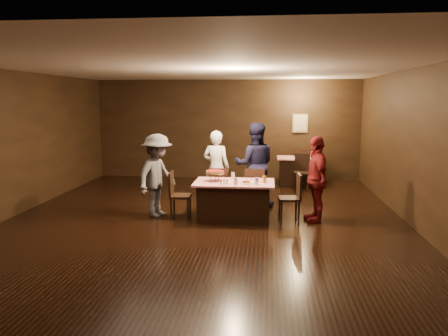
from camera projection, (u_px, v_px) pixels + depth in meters
The scene contains 23 objects.
room at pixel (203, 114), 8.31m from camera, with size 10.00×10.04×3.02m.
main_table at pixel (234, 200), 8.82m from camera, with size 1.60×1.00×0.77m, color #A70B16.
back_table at pixel (300, 171), 12.49m from camera, with size 1.30×0.90×0.77m, color red.
chair_far_left at pixel (219, 188), 9.58m from camera, with size 0.42×0.42×0.95m, color black.
chair_far_right at pixel (255, 189), 9.50m from camera, with size 0.42×0.42×0.95m, color black.
chair_end_left at pixel (181, 195), 8.91m from camera, with size 0.42×0.42×0.95m, color black.
chair_end_right at pixel (289, 197), 8.69m from camera, with size 0.42×0.42×0.95m, color black.
chair_back_near at pixel (302, 172), 11.79m from camera, with size 0.42×0.42×0.95m, color black.
chair_back_far at pixel (298, 165), 13.07m from camera, with size 0.42×0.42×0.95m, color black.
diner_white_jacket at pixel (216, 168), 9.99m from camera, with size 0.63×0.41×1.72m, color white.
diner_navy_hoodie at pixel (255, 165), 9.84m from camera, with size 0.92×0.72×1.90m, color black.
diner_grey_knit at pixel (157, 175), 8.99m from camera, with size 1.10×0.63×1.71m, color #5A5A5F.
diner_red_shirt at pixel (316, 179), 8.59m from camera, with size 1.00×0.42×1.70m, color maroon.
pizza_stand at pixel (215, 172), 8.82m from camera, with size 0.38×0.38×0.22m.
plate_with_slice at pixel (246, 182), 8.55m from camera, with size 0.25×0.25×0.06m.
plate_empty at pixel (262, 181), 8.85m from camera, with size 0.25×0.25×0.01m, color white.
glass_front_left at pixel (236, 181), 8.45m from camera, with size 0.08×0.08×0.14m, color silver.
glass_front_right at pixel (256, 181), 8.45m from camera, with size 0.08×0.08×0.14m, color silver.
glass_amber at pixel (264, 179), 8.64m from camera, with size 0.08×0.08×0.14m, color #BF7F26.
glass_back at pixel (233, 176), 9.04m from camera, with size 0.08×0.08×0.14m, color silver.
condiments at pixel (224, 182), 8.49m from camera, with size 0.17×0.10×0.09m.
napkin_center at pixel (249, 182), 8.73m from camera, with size 0.16×0.16×0.01m, color white.
napkin_left at pixel (227, 182), 8.72m from camera, with size 0.16×0.16×0.01m, color white.
Camera 1 is at (1.24, -8.29, 2.40)m, focal length 35.00 mm.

